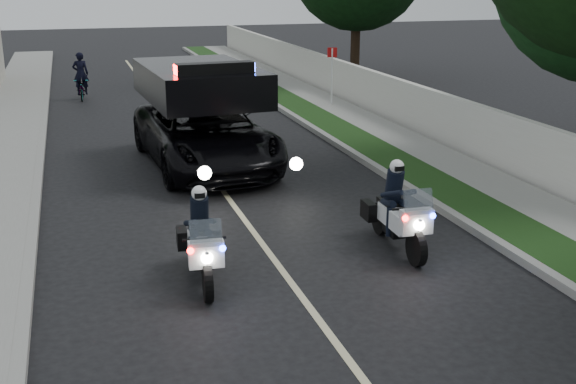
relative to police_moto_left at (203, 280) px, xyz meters
The scene contains 14 objects.
curb_right 8.13m from the police_moto_left, 47.86° to the left, with size 0.20×60.00×0.15m, color gray.
grass_verge 8.61m from the police_moto_left, 44.40° to the left, with size 1.20×60.00×0.16m, color #193814.
sidewalk_right 9.58m from the police_moto_left, 38.96° to the left, with size 1.40×60.00×0.16m, color gray.
property_wall 10.41m from the police_moto_left, 35.48° to the left, with size 0.22×60.00×1.50m, color beige.
curb_left 6.62m from the police_moto_left, 114.52° to the left, with size 0.20×60.00×0.15m, color gray.
lane_marking 6.17m from the police_moto_left, 77.35° to the left, with size 0.12×50.00×0.01m, color #BFB78C.
police_moto_left is the anchor object (origin of this frame).
police_moto_right 3.66m from the police_moto_left, ahead, with size 0.68×1.94×1.65m, color silver, non-canonical shape.
police_suv 7.19m from the police_moto_left, 78.80° to the left, with size 2.86×6.19×3.01m, color black.
bicycle 18.48m from the police_moto_left, 94.29° to the left, with size 0.55×1.59×0.83m, color black.
cyclist 18.48m from the police_moto_left, 94.29° to the left, with size 0.59×0.40×1.65m, color black.
sign_post 15.57m from the police_moto_left, 61.82° to the left, with size 0.36×0.36×2.30m, color #B9120D, non-canonical shape.
tree_right_d 23.67m from the police_moto_left, 61.91° to the left, with size 7.42×7.42×12.36m, color #204115, non-canonical shape.
tree_right_e 22.90m from the police_moto_left, 61.53° to the left, with size 6.18×6.18×10.29m, color black, non-canonical shape.
Camera 1 is at (-3.17, -6.71, 4.86)m, focal length 44.38 mm.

